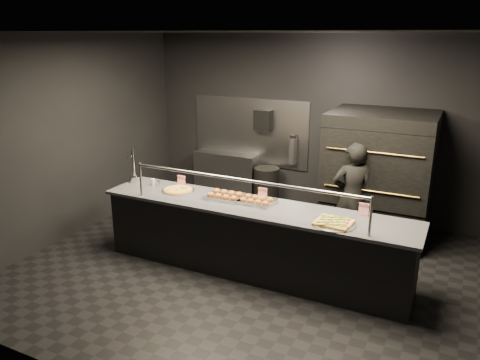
{
  "coord_description": "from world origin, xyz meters",
  "views": [
    {
      "loc": [
        2.28,
        -5.02,
        2.98
      ],
      "look_at": [
        -0.28,
        0.2,
        1.16
      ],
      "focal_mm": 35.0,
      "sensor_mm": 36.0,
      "label": 1
    }
  ],
  "objects_px": {
    "service_counter": "(253,239)",
    "slider_tray_b": "(257,201)",
    "worker": "(352,197)",
    "prep_shelf": "(226,176)",
    "fire_extinguisher": "(293,151)",
    "round_pizza": "(178,190)",
    "pizza_oven": "(379,175)",
    "slider_tray_a": "(225,195)",
    "towel_dispenser": "(263,120)",
    "beer_tap": "(134,171)",
    "trash_bin": "(266,188)",
    "square_pizza": "(334,223)"
  },
  "relations": [
    {
      "from": "service_counter",
      "to": "slider_tray_b",
      "type": "height_order",
      "value": "service_counter"
    },
    {
      "from": "slider_tray_b",
      "to": "worker",
      "type": "bearing_deg",
      "value": 48.97
    },
    {
      "from": "prep_shelf",
      "to": "fire_extinguisher",
      "type": "distance_m",
      "value": 1.39
    },
    {
      "from": "fire_extinguisher",
      "to": "round_pizza",
      "type": "bearing_deg",
      "value": -108.94
    },
    {
      "from": "pizza_oven",
      "to": "slider_tray_a",
      "type": "relative_size",
      "value": 3.29
    },
    {
      "from": "prep_shelf",
      "to": "slider_tray_b",
      "type": "distance_m",
      "value": 2.77
    },
    {
      "from": "towel_dispenser",
      "to": "beer_tap",
      "type": "distance_m",
      "value": 2.54
    },
    {
      "from": "prep_shelf",
      "to": "worker",
      "type": "relative_size",
      "value": 0.76
    },
    {
      "from": "service_counter",
      "to": "round_pizza",
      "type": "height_order",
      "value": "service_counter"
    },
    {
      "from": "service_counter",
      "to": "slider_tray_a",
      "type": "xyz_separation_m",
      "value": [
        -0.45,
        0.1,
        0.49
      ]
    },
    {
      "from": "trash_bin",
      "to": "prep_shelf",
      "type": "bearing_deg",
      "value": 173.29
    },
    {
      "from": "round_pizza",
      "to": "trash_bin",
      "type": "bearing_deg",
      "value": 79.42
    },
    {
      "from": "fire_extinguisher",
      "to": "beer_tap",
      "type": "xyz_separation_m",
      "value": [
        -1.6,
        -2.28,
        0.02
      ]
    },
    {
      "from": "slider_tray_b",
      "to": "trash_bin",
      "type": "xyz_separation_m",
      "value": [
        -0.75,
        2.11,
        -0.58
      ]
    },
    {
      "from": "worker",
      "to": "trash_bin",
      "type": "bearing_deg",
      "value": -55.64
    },
    {
      "from": "service_counter",
      "to": "slider_tray_b",
      "type": "xyz_separation_m",
      "value": [
        -0.0,
        0.11,
        0.48
      ]
    },
    {
      "from": "fire_extinguisher",
      "to": "trash_bin",
      "type": "relative_size",
      "value": 0.68
    },
    {
      "from": "pizza_oven",
      "to": "trash_bin",
      "type": "bearing_deg",
      "value": 170.67
    },
    {
      "from": "fire_extinguisher",
      "to": "slider_tray_a",
      "type": "bearing_deg",
      "value": -92.52
    },
    {
      "from": "beer_tap",
      "to": "trash_bin",
      "type": "distance_m",
      "value": 2.52
    },
    {
      "from": "trash_bin",
      "to": "worker",
      "type": "relative_size",
      "value": 0.47
    },
    {
      "from": "beer_tap",
      "to": "slider_tray_a",
      "type": "xyz_separation_m",
      "value": [
        1.5,
        -0.02,
        -0.13
      ]
    },
    {
      "from": "service_counter",
      "to": "pizza_oven",
      "type": "distance_m",
      "value": 2.3
    },
    {
      "from": "prep_shelf",
      "to": "towel_dispenser",
      "type": "xyz_separation_m",
      "value": [
        0.7,
        0.07,
        1.1
      ]
    },
    {
      "from": "fire_extinguisher",
      "to": "beer_tap",
      "type": "relative_size",
      "value": 0.9
    },
    {
      "from": "service_counter",
      "to": "pizza_oven",
      "type": "relative_size",
      "value": 2.15
    },
    {
      "from": "towel_dispenser",
      "to": "beer_tap",
      "type": "xyz_separation_m",
      "value": [
        -1.05,
        -2.27,
        -0.47
      ]
    },
    {
      "from": "beer_tap",
      "to": "worker",
      "type": "relative_size",
      "value": 0.36
    },
    {
      "from": "pizza_oven",
      "to": "square_pizza",
      "type": "bearing_deg",
      "value": -93.43
    },
    {
      "from": "fire_extinguisher",
      "to": "slider_tray_b",
      "type": "xyz_separation_m",
      "value": [
        0.35,
        -2.29,
        -0.11
      ]
    },
    {
      "from": "square_pizza",
      "to": "slider_tray_a",
      "type": "bearing_deg",
      "value": 170.66
    },
    {
      "from": "beer_tap",
      "to": "fire_extinguisher",
      "type": "bearing_deg",
      "value": 54.9
    },
    {
      "from": "service_counter",
      "to": "prep_shelf",
      "type": "relative_size",
      "value": 3.42
    },
    {
      "from": "towel_dispenser",
      "to": "fire_extinguisher",
      "type": "height_order",
      "value": "towel_dispenser"
    },
    {
      "from": "beer_tap",
      "to": "slider_tray_a",
      "type": "height_order",
      "value": "beer_tap"
    },
    {
      "from": "round_pizza",
      "to": "slider_tray_b",
      "type": "relative_size",
      "value": 0.88
    },
    {
      "from": "service_counter",
      "to": "beer_tap",
      "type": "bearing_deg",
      "value": 176.37
    },
    {
      "from": "trash_bin",
      "to": "pizza_oven",
      "type": "bearing_deg",
      "value": -9.33
    },
    {
      "from": "fire_extinguisher",
      "to": "worker",
      "type": "xyz_separation_m",
      "value": [
        1.32,
        -1.17,
        -0.27
      ]
    },
    {
      "from": "fire_extinguisher",
      "to": "worker",
      "type": "distance_m",
      "value": 1.79
    },
    {
      "from": "slider_tray_b",
      "to": "worker",
      "type": "relative_size",
      "value": 0.33
    },
    {
      "from": "beer_tap",
      "to": "pizza_oven",
      "type": "bearing_deg",
      "value": 29.42
    },
    {
      "from": "beer_tap",
      "to": "square_pizza",
      "type": "distance_m",
      "value": 3.04
    },
    {
      "from": "service_counter",
      "to": "beer_tap",
      "type": "xyz_separation_m",
      "value": [
        -1.95,
        0.12,
        0.62
      ]
    },
    {
      "from": "towel_dispenser",
      "to": "worker",
      "type": "height_order",
      "value": "towel_dispenser"
    },
    {
      "from": "pizza_oven",
      "to": "slider_tray_b",
      "type": "height_order",
      "value": "pizza_oven"
    },
    {
      "from": "round_pizza",
      "to": "worker",
      "type": "distance_m",
      "value": 2.43
    },
    {
      "from": "service_counter",
      "to": "beer_tap",
      "type": "height_order",
      "value": "beer_tap"
    },
    {
      "from": "fire_extinguisher",
      "to": "towel_dispenser",
      "type": "bearing_deg",
      "value": -178.96
    },
    {
      "from": "slider_tray_b",
      "to": "slider_tray_a",
      "type": "bearing_deg",
      "value": -178.49
    }
  ]
}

